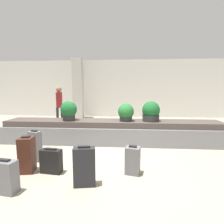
% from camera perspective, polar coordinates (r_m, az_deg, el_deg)
% --- Properties ---
extents(ground_plane, '(18.00, 18.00, 0.00)m').
position_cam_1_polar(ground_plane, '(4.08, -1.42, -15.24)').
color(ground_plane, '#9E937F').
extents(back_wall, '(18.00, 0.06, 3.20)m').
position_cam_1_polar(back_wall, '(9.99, 2.15, 7.59)').
color(back_wall, silver).
rests_on(back_wall, ground_plane).
extents(carousel, '(6.50, 0.91, 0.66)m').
position_cam_1_polar(carousel, '(5.21, 0.00, -6.50)').
color(carousel, gray).
rests_on(carousel, ground_plane).
extents(pillar, '(0.50, 0.50, 3.20)m').
position_cam_1_polar(pillar, '(9.61, -11.00, 7.47)').
color(pillar, beige).
rests_on(pillar, ground_plane).
extents(suitcase_0, '(0.40, 0.24, 0.54)m').
position_cam_1_polar(suitcase_0, '(3.26, -31.67, -17.52)').
color(suitcase_0, slate).
rests_on(suitcase_0, ground_plane).
extents(suitcase_1, '(0.41, 0.21, 0.48)m').
position_cam_1_polar(suitcase_1, '(3.61, -19.22, -14.88)').
color(suitcase_1, black).
rests_on(suitcase_1, ground_plane).
extents(suitcase_2, '(0.30, 0.27, 0.54)m').
position_cam_1_polar(suitcase_2, '(3.39, 6.76, -15.39)').
color(suitcase_2, slate).
rests_on(suitcase_2, ground_plane).
extents(suitcase_3, '(0.29, 0.23, 0.69)m').
position_cam_1_polar(suitcase_3, '(4.26, -23.81, -10.12)').
color(suitcase_3, slate).
rests_on(suitcase_3, ground_plane).
extents(suitcase_5, '(0.28, 0.31, 0.70)m').
position_cam_1_polar(suitcase_5, '(3.77, -26.01, -12.40)').
color(suitcase_5, '#472319').
rests_on(suitcase_5, ground_plane).
extents(suitcase_6, '(0.38, 0.22, 0.67)m').
position_cam_1_polar(suitcase_6, '(3.00, -8.98, -17.20)').
color(suitcase_6, '#232328').
rests_on(suitcase_6, ground_plane).
extents(potted_plant_0, '(0.48, 0.48, 0.57)m').
position_cam_1_polar(potted_plant_0, '(5.25, -13.94, 0.38)').
color(potted_plant_0, '#2D2D2D').
rests_on(potted_plant_0, carousel).
extents(potted_plant_1, '(0.50, 0.50, 0.57)m').
position_cam_1_polar(potted_plant_1, '(5.11, 12.58, 0.01)').
color(potted_plant_1, '#2D2D2D').
rests_on(potted_plant_1, carousel).
extents(potted_plant_2, '(0.46, 0.46, 0.51)m').
position_cam_1_polar(potted_plant_2, '(5.03, 4.56, -0.21)').
color(potted_plant_2, '#2D2D2D').
rests_on(potted_plant_2, carousel).
extents(traveler_0, '(0.31, 0.34, 1.69)m').
position_cam_1_polar(traveler_0, '(7.66, -16.82, 2.90)').
color(traveler_0, '#282833').
rests_on(traveler_0, ground_plane).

